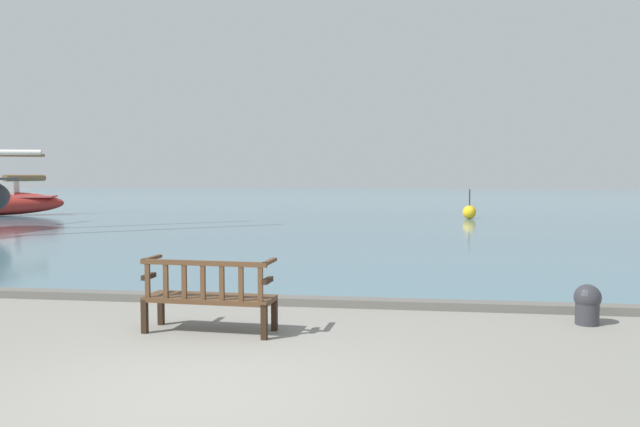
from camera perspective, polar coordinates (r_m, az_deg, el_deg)
ground_plane at (r=5.91m, az=-11.07°, el=-15.76°), size 160.00×160.00×0.00m
harbor_water at (r=49.34m, az=5.76°, el=1.27°), size 100.00×80.00×0.08m
quay_edge_kerb at (r=9.49m, az=-3.43°, el=-7.95°), size 40.00×0.30×0.12m
park_bench at (r=7.87m, az=-10.13°, el=-7.34°), size 1.63×0.62×0.92m
mooring_bollard at (r=8.90m, az=23.26°, el=-7.56°), size 0.34×0.34×0.53m
channel_buoy at (r=27.55m, az=13.50°, el=0.14°), size 0.57×0.57×1.27m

